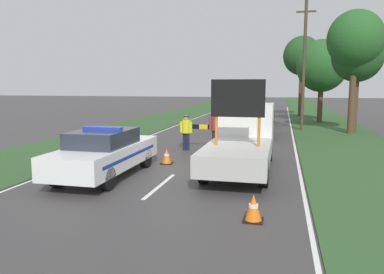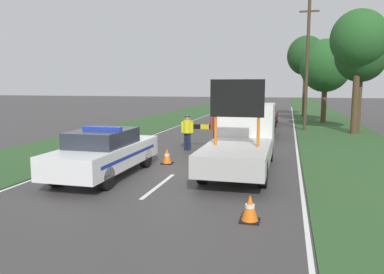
% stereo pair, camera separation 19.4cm
% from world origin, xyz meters
% --- Properties ---
extents(ground_plane, '(160.00, 160.00, 0.00)m').
position_xyz_m(ground_plane, '(0.00, 0.00, 0.00)').
color(ground_plane, '#3D3A3A').
extents(lane_markings, '(8.18, 57.52, 0.01)m').
position_xyz_m(lane_markings, '(0.00, 11.65, 0.00)').
color(lane_markings, silver).
rests_on(lane_markings, ground).
extents(grass_verge_left, '(4.76, 120.00, 0.03)m').
position_xyz_m(grass_verge_left, '(-6.52, 20.00, 0.01)').
color(grass_verge_left, '#2D5128').
rests_on(grass_verge_left, ground).
extents(grass_verge_right, '(4.76, 120.00, 0.03)m').
position_xyz_m(grass_verge_right, '(6.52, 20.00, 0.01)').
color(grass_verge_right, '#2D5128').
rests_on(grass_verge_right, ground).
extents(police_car, '(1.82, 4.97, 1.61)m').
position_xyz_m(police_car, '(-2.07, -1.01, 0.78)').
color(police_car, white).
rests_on(police_car, ground).
extents(work_truck, '(2.01, 6.12, 3.09)m').
position_xyz_m(work_truck, '(2.07, 1.46, 1.07)').
color(work_truck, white).
rests_on(work_truck, ground).
extents(road_barrier, '(2.45, 0.08, 1.10)m').
position_xyz_m(road_barrier, '(0.07, 5.10, 0.90)').
color(road_barrier, black).
rests_on(road_barrier, ground).
extents(police_officer, '(0.56, 0.36, 1.57)m').
position_xyz_m(police_officer, '(-0.77, 4.34, 0.93)').
color(police_officer, '#191E38').
rests_on(police_officer, ground).
extents(pedestrian_civilian, '(0.65, 0.41, 1.80)m').
position_xyz_m(pedestrian_civilian, '(0.53, 4.68, 1.06)').
color(pedestrian_civilian, '#232326').
rests_on(pedestrian_civilian, ground).
extents(traffic_cone_near_police, '(0.41, 0.41, 0.58)m').
position_xyz_m(traffic_cone_near_police, '(-0.74, 1.29, 0.28)').
color(traffic_cone_near_police, black).
rests_on(traffic_cone_near_police, ground).
extents(traffic_cone_centre_front, '(0.43, 0.43, 0.59)m').
position_xyz_m(traffic_cone_centre_front, '(2.87, -3.96, 0.29)').
color(traffic_cone_centre_front, black).
rests_on(traffic_cone_centre_front, ground).
extents(traffic_cone_near_truck, '(0.46, 0.46, 0.63)m').
position_xyz_m(traffic_cone_near_truck, '(1.71, 4.66, 0.31)').
color(traffic_cone_near_truck, black).
rests_on(traffic_cone_near_truck, ground).
extents(queued_car_sedan_black, '(1.93, 4.38, 1.56)m').
position_xyz_m(queued_car_sedan_black, '(1.91, 9.85, 0.83)').
color(queued_car_sedan_black, black).
rests_on(queued_car_sedan_black, ground).
extents(queued_car_wagon_maroon, '(1.80, 4.37, 1.48)m').
position_xyz_m(queued_car_wagon_maroon, '(1.93, 16.22, 0.79)').
color(queued_car_wagon_maroon, maroon).
rests_on(queued_car_wagon_maroon, ground).
extents(roadside_tree_near_left, '(3.43, 3.43, 7.40)m').
position_xyz_m(roadside_tree_near_left, '(5.03, 24.70, 5.55)').
color(roadside_tree_near_left, '#4C3823').
rests_on(roadside_tree_near_left, ground).
extents(roadside_tree_near_right, '(3.22, 3.22, 7.27)m').
position_xyz_m(roadside_tree_near_right, '(7.43, 12.22, 5.52)').
color(roadside_tree_near_right, '#4C3823').
rests_on(roadside_tree_near_right, ground).
extents(roadside_tree_mid_left, '(3.05, 3.05, 6.30)m').
position_xyz_m(roadside_tree_mid_left, '(7.73, 12.97, 4.65)').
color(roadside_tree_mid_left, '#4C3823').
rests_on(roadside_tree_mid_left, ground).
extents(roadside_tree_mid_right, '(3.84, 3.84, 6.42)m').
position_xyz_m(roadside_tree_mid_right, '(6.27, 18.99, 4.38)').
color(roadside_tree_mid_right, '#4C3823').
rests_on(roadside_tree_mid_right, ground).
extents(utility_pole, '(1.20, 0.20, 8.29)m').
position_xyz_m(utility_pole, '(4.66, 13.32, 4.26)').
color(utility_pole, '#473828').
rests_on(utility_pole, ground).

